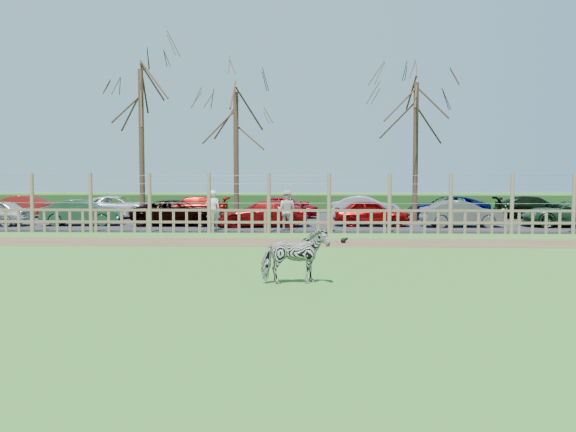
{
  "coord_description": "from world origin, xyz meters",
  "views": [
    {
      "loc": [
        1.77,
        -18.56,
        2.57
      ],
      "look_at": [
        1.0,
        2.5,
        1.1
      ],
      "focal_mm": 40.0,
      "sensor_mm": 36.0,
      "label": 1
    }
  ],
  "objects_px": {
    "car_5": "(462,214)",
    "car_10": "(286,207)",
    "tree_left": "(141,108)",
    "tree_right": "(416,118)",
    "car_6": "(570,214)",
    "visitor_b": "(287,210)",
    "car_7": "(29,206)",
    "car_3": "(263,214)",
    "crow": "(344,240)",
    "tree_mid": "(236,125)",
    "visitor_a": "(213,210)",
    "car_11": "(366,207)",
    "car_1": "(82,213)",
    "zebra": "(295,256)",
    "car_13": "(534,207)",
    "car_9": "(191,207)",
    "car_12": "(447,207)",
    "car_8": "(118,207)",
    "car_4": "(372,213)"
  },
  "relations": [
    {
      "from": "tree_right",
      "to": "car_10",
      "type": "height_order",
      "value": "tree_right"
    },
    {
      "from": "car_3",
      "to": "car_7",
      "type": "distance_m",
      "value": 14.4
    },
    {
      "from": "crow",
      "to": "car_7",
      "type": "bearing_deg",
      "value": 144.67
    },
    {
      "from": "tree_mid",
      "to": "visitor_b",
      "type": "xyz_separation_m",
      "value": [
        2.71,
        -4.62,
        -3.96
      ]
    },
    {
      "from": "car_8",
      "to": "visitor_b",
      "type": "bearing_deg",
      "value": -126.71
    },
    {
      "from": "visitor_a",
      "to": "car_9",
      "type": "distance_m",
      "value": 7.15
    },
    {
      "from": "car_12",
      "to": "car_3",
      "type": "bearing_deg",
      "value": -66.69
    },
    {
      "from": "tree_right",
      "to": "car_4",
      "type": "height_order",
      "value": "tree_right"
    },
    {
      "from": "visitor_a",
      "to": "car_8",
      "type": "distance_m",
      "value": 9.26
    },
    {
      "from": "car_8",
      "to": "car_7",
      "type": "bearing_deg",
      "value": 84.08
    },
    {
      "from": "tree_left",
      "to": "car_12",
      "type": "distance_m",
      "value": 16.73
    },
    {
      "from": "car_9",
      "to": "car_6",
      "type": "bearing_deg",
      "value": 72.9
    },
    {
      "from": "tree_right",
      "to": "car_5",
      "type": "xyz_separation_m",
      "value": [
        1.63,
        -3.15,
        -4.6
      ]
    },
    {
      "from": "visitor_a",
      "to": "car_4",
      "type": "height_order",
      "value": "visitor_a"
    },
    {
      "from": "car_10",
      "to": "car_6",
      "type": "bearing_deg",
      "value": -105.21
    },
    {
      "from": "car_3",
      "to": "car_7",
      "type": "relative_size",
      "value": 1.14
    },
    {
      "from": "tree_mid",
      "to": "car_5",
      "type": "height_order",
      "value": "tree_mid"
    },
    {
      "from": "tree_left",
      "to": "visitor_b",
      "type": "distance_m",
      "value": 9.34
    },
    {
      "from": "car_1",
      "to": "car_7",
      "type": "distance_m",
      "value": 7.02
    },
    {
      "from": "zebra",
      "to": "car_13",
      "type": "xyz_separation_m",
      "value": [
        12.36,
        20.39,
        0.0
      ]
    },
    {
      "from": "crow",
      "to": "tree_mid",
      "type": "bearing_deg",
      "value": 118.14
    },
    {
      "from": "tree_right",
      "to": "car_4",
      "type": "relative_size",
      "value": 2.09
    },
    {
      "from": "tree_left",
      "to": "car_3",
      "type": "height_order",
      "value": "tree_left"
    },
    {
      "from": "tree_right",
      "to": "visitor_b",
      "type": "distance_m",
      "value": 9.2
    },
    {
      "from": "tree_right",
      "to": "crow",
      "type": "height_order",
      "value": "tree_right"
    },
    {
      "from": "tree_left",
      "to": "car_5",
      "type": "distance_m",
      "value": 16.01
    },
    {
      "from": "car_5",
      "to": "car_13",
      "type": "bearing_deg",
      "value": -47.45
    },
    {
      "from": "visitor_b",
      "to": "car_7",
      "type": "relative_size",
      "value": 0.47
    },
    {
      "from": "car_11",
      "to": "visitor_a",
      "type": "bearing_deg",
      "value": 139.78
    },
    {
      "from": "tree_left",
      "to": "visitor_b",
      "type": "height_order",
      "value": "tree_left"
    },
    {
      "from": "visitor_b",
      "to": "visitor_a",
      "type": "bearing_deg",
      "value": 19.53
    },
    {
      "from": "tree_right",
      "to": "car_6",
      "type": "bearing_deg",
      "value": -23.78
    },
    {
      "from": "visitor_b",
      "to": "car_9",
      "type": "distance_m",
      "value": 8.66
    },
    {
      "from": "tree_mid",
      "to": "car_1",
      "type": "height_order",
      "value": "tree_mid"
    },
    {
      "from": "car_4",
      "to": "car_1",
      "type": "bearing_deg",
      "value": 93.13
    },
    {
      "from": "car_5",
      "to": "car_10",
      "type": "xyz_separation_m",
      "value": [
        -8.21,
        5.34,
        0.0
      ]
    },
    {
      "from": "tree_right",
      "to": "car_3",
      "type": "relative_size",
      "value": 1.78
    },
    {
      "from": "visitor_b",
      "to": "car_1",
      "type": "bearing_deg",
      "value": 6.39
    },
    {
      "from": "tree_right",
      "to": "car_11",
      "type": "bearing_deg",
      "value": 142.07
    },
    {
      "from": "tree_right",
      "to": "car_7",
      "type": "relative_size",
      "value": 2.02
    },
    {
      "from": "tree_left",
      "to": "tree_mid",
      "type": "bearing_deg",
      "value": 12.53
    },
    {
      "from": "tree_left",
      "to": "car_4",
      "type": "relative_size",
      "value": 2.24
    },
    {
      "from": "crow",
      "to": "car_8",
      "type": "relative_size",
      "value": 0.06
    },
    {
      "from": "tree_mid",
      "to": "car_9",
      "type": "xyz_separation_m",
      "value": [
        -2.72,
        2.12,
        -4.23
      ]
    },
    {
      "from": "visitor_b",
      "to": "car_9",
      "type": "relative_size",
      "value": 0.42
    },
    {
      "from": "visitor_a",
      "to": "car_11",
      "type": "relative_size",
      "value": 0.47
    },
    {
      "from": "car_8",
      "to": "car_11",
      "type": "relative_size",
      "value": 1.19
    },
    {
      "from": "zebra",
      "to": "car_10",
      "type": "height_order",
      "value": "zebra"
    },
    {
      "from": "tree_left",
      "to": "car_13",
      "type": "relative_size",
      "value": 1.9
    },
    {
      "from": "crow",
      "to": "car_5",
      "type": "bearing_deg",
      "value": 49.06
    }
  ]
}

